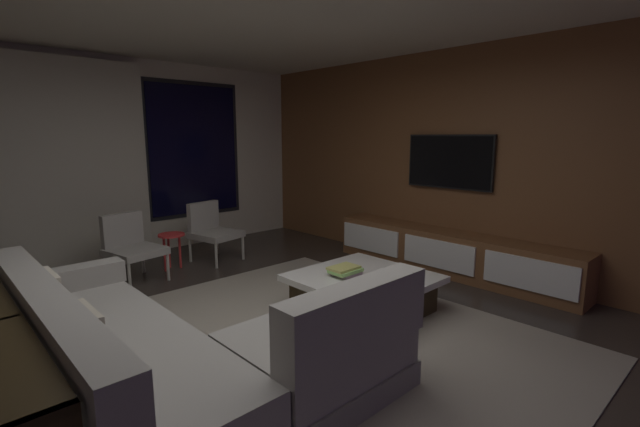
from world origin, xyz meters
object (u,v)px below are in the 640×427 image
(sectional_couch, at_px, (169,356))
(accent_chair_by_curtain, at_px, (131,244))
(book_stack_on_coffee_table, at_px, (345,271))
(side_stool, at_px, (171,240))
(coffee_table, at_px, (363,293))
(accent_chair_near_window, at_px, (212,228))
(media_console, at_px, (451,254))
(mounted_tv, at_px, (449,162))

(sectional_couch, height_order, accent_chair_by_curtain, sectional_couch)
(book_stack_on_coffee_table, height_order, side_stool, side_stool)
(coffee_table, distance_m, accent_chair_near_window, 2.59)
(sectional_couch, xyz_separation_m, media_console, (3.59, 0.10, -0.04))
(sectional_couch, height_order, accent_chair_near_window, sectional_couch)
(coffee_table, xyz_separation_m, book_stack_on_coffee_table, (-0.12, 0.13, 0.22))
(media_console, bearing_deg, coffee_table, -179.27)
(coffee_table, relative_size, mounted_tv, 1.02)
(accent_chair_near_window, bearing_deg, media_console, -55.18)
(accent_chair_near_window, distance_m, side_stool, 0.60)
(book_stack_on_coffee_table, relative_size, accent_chair_by_curtain, 0.38)
(accent_chair_by_curtain, distance_m, mounted_tv, 3.90)
(accent_chair_near_window, distance_m, media_console, 3.12)
(book_stack_on_coffee_table, relative_size, media_console, 0.09)
(mounted_tv, bearing_deg, side_stool, 137.83)
(sectional_couch, bearing_deg, accent_chair_by_curtain, 74.56)
(sectional_couch, xyz_separation_m, side_stool, (1.22, 2.61, 0.08))
(accent_chair_near_window, distance_m, accent_chair_by_curtain, 1.12)
(mounted_tv, bearing_deg, sectional_couch, -175.50)
(side_stool, bearing_deg, media_console, -46.62)
(accent_chair_by_curtain, xyz_separation_m, mounted_tv, (3.08, -2.22, 0.92))
(book_stack_on_coffee_table, bearing_deg, sectional_couch, -173.67)
(book_stack_on_coffee_table, distance_m, side_stool, 2.48)
(coffee_table, bearing_deg, media_console, 0.73)
(media_console, bearing_deg, side_stool, 133.38)
(coffee_table, bearing_deg, book_stack_on_coffee_table, 133.21)
(book_stack_on_coffee_table, xyz_separation_m, media_console, (1.75, -0.10, -0.15))
(accent_chair_near_window, bearing_deg, coffee_table, -86.82)
(side_stool, bearing_deg, sectional_couch, -115.08)
(media_console, height_order, mounted_tv, mounted_tv)
(coffee_table, distance_m, book_stack_on_coffee_table, 0.28)
(sectional_couch, xyz_separation_m, accent_chair_near_window, (1.81, 2.66, 0.14))
(book_stack_on_coffee_table, bearing_deg, coffee_table, -46.79)
(book_stack_on_coffee_table, relative_size, side_stool, 0.64)
(media_console, relative_size, mounted_tv, 2.73)
(sectional_couch, relative_size, accent_chair_near_window, 3.21)
(accent_chair_by_curtain, xyz_separation_m, media_console, (2.90, -2.42, -0.18))
(sectional_couch, relative_size, media_console, 0.81)
(sectional_couch, height_order, book_stack_on_coffee_table, sectional_couch)
(accent_chair_near_window, height_order, accent_chair_by_curtain, same)
(sectional_couch, bearing_deg, coffee_table, 2.29)
(sectional_couch, bearing_deg, mounted_tv, 4.50)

